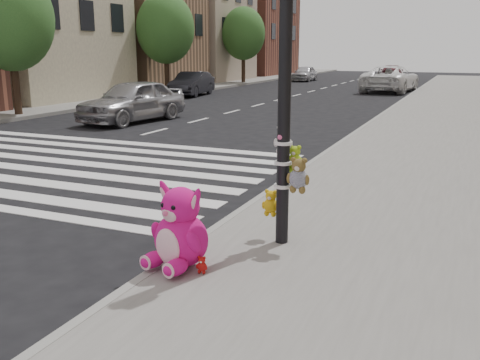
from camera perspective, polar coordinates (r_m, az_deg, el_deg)
The scene contains 19 objects.
ground at distance 6.94m, azimuth -21.93°, elevation -9.01°, with size 120.00×120.00×0.00m, color black.
sidewalk_near at distance 14.63m, azimuth 24.22°, elevation 2.75°, with size 7.00×80.00×0.14m, color slate.
sidewalk_far at distance 30.55m, azimuth -13.44°, elevation 8.76°, with size 6.00×80.00×0.14m, color slate.
curb_edge at distance 14.97m, azimuth 10.93°, elevation 3.95°, with size 0.12×80.00×0.15m, color gray.
crosswalk at distance 13.55m, azimuth -19.98°, elevation 2.06°, with size 11.00×6.00×0.01m, color silver, non-canonical shape.
bld_far_c at distance 36.54m, azimuth -10.61°, elevation 15.85°, with size 6.00×8.00×8.00m, color #946D4F.
bld_far_d at distance 44.35m, azimuth -3.92°, elevation 16.94°, with size 6.00×8.00×10.00m, color tan.
bld_far_e at distance 54.34m, azimuth 1.60°, elevation 15.86°, with size 6.00×10.00×9.00m, color brown.
signal_pole at distance 6.61m, azimuth 4.94°, elevation 6.88°, with size 0.69×0.48×4.00m.
tree_far_a at distance 22.17m, azimuth -23.38°, elevation 15.53°, with size 3.20×3.20×5.44m.
tree_far_b at distance 30.85m, azimuth -7.96°, elevation 15.70°, with size 3.20×3.20×5.44m.
tree_far_c at distance 40.67m, azimuth 0.37°, elevation 15.35°, with size 3.20×3.20×5.44m.
pink_bunny at distance 6.12m, azimuth -6.50°, elevation -5.64°, with size 0.76×0.85×1.00m.
red_teddy at distance 6.02m, azimuth -4.09°, elevation -9.00°, with size 0.14×0.10×0.20m, color red, non-canonical shape.
car_silver_far at distance 19.76m, azimuth -11.39°, elevation 8.29°, with size 1.79×4.44×1.51m, color #A4A5A9.
car_dark_far at distance 30.47m, azimuth -5.17°, elevation 10.18°, with size 1.40×4.01×1.32m, color black.
car_white_near at distance 34.33m, azimuth 15.74°, elevation 10.35°, with size 2.61×5.66×1.57m, color white.
car_maroon_near at distance 45.54m, azimuth 15.86°, elevation 10.90°, with size 1.81×4.45×1.29m, color #521720.
car_silver_deep at distance 44.61m, azimuth 6.91°, elevation 11.23°, with size 1.46×3.63×1.24m, color silver.
Camera 1 is at (4.70, -4.41, 2.58)m, focal length 40.00 mm.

